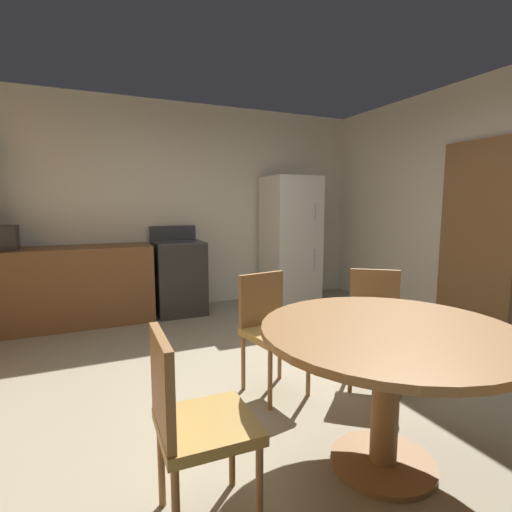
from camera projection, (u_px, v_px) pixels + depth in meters
name	position (u px, v px, depth m)	size (l,w,h in m)	color
ground_plane	(273.00, 397.00, 2.79)	(14.00, 14.00, 0.00)	gray
wall_back	(178.00, 207.00, 5.19)	(5.56, 0.12, 2.70)	silver
wall_right	(505.00, 207.00, 3.86)	(0.12, 5.35, 2.70)	silver
kitchen_counter	(59.00, 287.00, 4.35)	(2.02, 0.60, 0.90)	brown
oven_range	(179.00, 277.00, 4.90)	(0.60, 0.60, 1.10)	#2D2B28
refrigerator	(290.00, 240.00, 5.44)	(0.68, 0.68, 1.76)	white
door_panelled	(476.00, 239.00, 4.06)	(0.05, 0.84, 2.04)	olive
dining_table	(388.00, 355.00, 1.98)	(1.30, 1.30, 0.76)	olive
chair_northeast	(374.00, 319.00, 2.98)	(0.56, 0.56, 0.87)	olive
chair_west	(191.00, 418.00, 1.60)	(0.41, 0.41, 0.87)	olive
chair_north	(270.00, 325.00, 2.84)	(0.46, 0.46, 0.87)	olive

